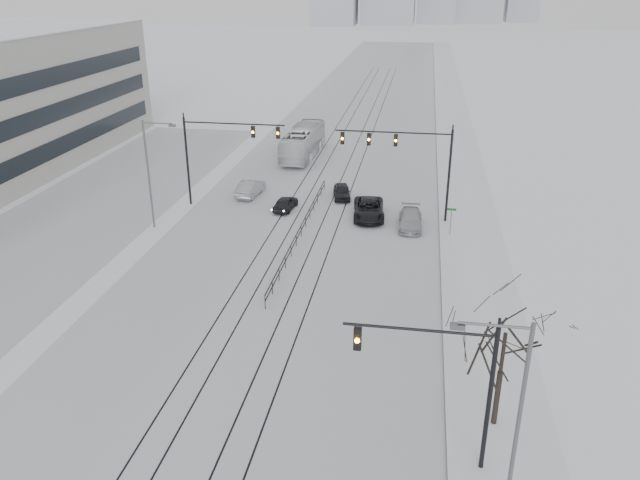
{
  "coord_description": "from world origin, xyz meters",
  "views": [
    {
      "loc": [
        8.99,
        -15.43,
        19.41
      ],
      "look_at": [
        2.83,
        22.12,
        3.2
      ],
      "focal_mm": 35.0,
      "sensor_mm": 36.0,
      "label": 1
    }
  ],
  "objects_px": {
    "traffic_mast_near": "(451,377)",
    "sedan_sb_inner": "(286,203)",
    "sedan_nb_right": "(410,220)",
    "sedan_nb_far": "(342,192)",
    "bare_tree": "(504,343)",
    "sedan_nb_front": "(369,209)",
    "box_truck": "(303,142)",
    "sedan_sb_outer": "(250,188)"
  },
  "relations": [
    {
      "from": "bare_tree",
      "to": "sedan_nb_right",
      "type": "distance_m",
      "value": 25.13
    },
    {
      "from": "sedan_nb_front",
      "to": "box_truck",
      "type": "relative_size",
      "value": 0.46
    },
    {
      "from": "traffic_mast_near",
      "to": "sedan_sb_inner",
      "type": "relative_size",
      "value": 1.9
    },
    {
      "from": "bare_tree",
      "to": "sedan_sb_outer",
      "type": "xyz_separation_m",
      "value": [
        -19.88,
        30.16,
        -3.74
      ]
    },
    {
      "from": "sedan_nb_front",
      "to": "sedan_nb_far",
      "type": "height_order",
      "value": "sedan_nb_front"
    },
    {
      "from": "bare_tree",
      "to": "sedan_sb_outer",
      "type": "relative_size",
      "value": 1.34
    },
    {
      "from": "bare_tree",
      "to": "sedan_sb_inner",
      "type": "xyz_separation_m",
      "value": [
        -15.75,
        26.84,
        -3.86
      ]
    },
    {
      "from": "traffic_mast_near",
      "to": "box_truck",
      "type": "xyz_separation_m",
      "value": [
        -15.11,
        47.67,
        -2.86
      ]
    },
    {
      "from": "traffic_mast_near",
      "to": "sedan_nb_front",
      "type": "height_order",
      "value": "traffic_mast_near"
    },
    {
      "from": "sedan_nb_front",
      "to": "sedan_nb_far",
      "type": "distance_m",
      "value": 5.58
    },
    {
      "from": "sedan_sb_outer",
      "to": "sedan_nb_right",
      "type": "distance_m",
      "value": 16.31
    },
    {
      "from": "sedan_sb_inner",
      "to": "box_truck",
      "type": "bearing_deg",
      "value": -77.65
    },
    {
      "from": "traffic_mast_near",
      "to": "bare_tree",
      "type": "relative_size",
      "value": 1.15
    },
    {
      "from": "traffic_mast_near",
      "to": "sedan_nb_right",
      "type": "bearing_deg",
      "value": 94.59
    },
    {
      "from": "sedan_sb_inner",
      "to": "sedan_nb_front",
      "type": "relative_size",
      "value": 0.66
    },
    {
      "from": "sedan_nb_right",
      "to": "traffic_mast_near",
      "type": "bearing_deg",
      "value": -86.72
    },
    {
      "from": "sedan_sb_inner",
      "to": "box_truck",
      "type": "relative_size",
      "value": 0.3
    },
    {
      "from": "sedan_nb_right",
      "to": "box_truck",
      "type": "height_order",
      "value": "box_truck"
    },
    {
      "from": "sedan_nb_far",
      "to": "box_truck",
      "type": "distance_m",
      "value": 15.25
    },
    {
      "from": "sedan_sb_inner",
      "to": "sedan_nb_right",
      "type": "xyz_separation_m",
      "value": [
        11.14,
        -2.43,
        0.06
      ]
    },
    {
      "from": "sedan_nb_front",
      "to": "sedan_nb_right",
      "type": "xyz_separation_m",
      "value": [
        3.62,
        -1.7,
        -0.09
      ]
    },
    {
      "from": "sedan_sb_inner",
      "to": "sedan_nb_far",
      "type": "bearing_deg",
      "value": -132.1
    },
    {
      "from": "sedan_sb_outer",
      "to": "box_truck",
      "type": "distance_m",
      "value": 14.73
    },
    {
      "from": "traffic_mast_near",
      "to": "box_truck",
      "type": "bearing_deg",
      "value": 107.59
    },
    {
      "from": "traffic_mast_near",
      "to": "sedan_sb_inner",
      "type": "height_order",
      "value": "traffic_mast_near"
    },
    {
      "from": "sedan_sb_inner",
      "to": "box_truck",
      "type": "distance_m",
      "value": 17.95
    },
    {
      "from": "sedan_sb_outer",
      "to": "sedan_nb_front",
      "type": "height_order",
      "value": "sedan_nb_front"
    },
    {
      "from": "sedan_sb_outer",
      "to": "sedan_nb_right",
      "type": "height_order",
      "value": "sedan_sb_outer"
    },
    {
      "from": "sedan_sb_outer",
      "to": "sedan_nb_right",
      "type": "bearing_deg",
      "value": 164.55
    },
    {
      "from": "sedan_sb_outer",
      "to": "box_truck",
      "type": "height_order",
      "value": "box_truck"
    },
    {
      "from": "traffic_mast_near",
      "to": "sedan_nb_front",
      "type": "bearing_deg",
      "value": 101.31
    },
    {
      "from": "sedan_nb_right",
      "to": "sedan_nb_far",
      "type": "height_order",
      "value": "sedan_nb_right"
    },
    {
      "from": "sedan_sb_inner",
      "to": "sedan_nb_front",
      "type": "xyz_separation_m",
      "value": [
        7.51,
        -0.73,
        0.15
      ]
    },
    {
      "from": "traffic_mast_near",
      "to": "sedan_nb_right",
      "type": "height_order",
      "value": "traffic_mast_near"
    },
    {
      "from": "sedan_sb_outer",
      "to": "sedan_nb_far",
      "type": "relative_size",
      "value": 1.21
    },
    {
      "from": "sedan_nb_front",
      "to": "sedan_sb_outer",
      "type": "bearing_deg",
      "value": 155.15
    },
    {
      "from": "sedan_nb_right",
      "to": "sedan_nb_far",
      "type": "xyz_separation_m",
      "value": [
        -6.59,
        6.42,
        -0.05
      ]
    },
    {
      "from": "sedan_sb_inner",
      "to": "bare_tree",
      "type": "bearing_deg",
      "value": 127.07
    },
    {
      "from": "sedan_sb_outer",
      "to": "box_truck",
      "type": "bearing_deg",
      "value": -94.01
    },
    {
      "from": "bare_tree",
      "to": "sedan_nb_far",
      "type": "distance_m",
      "value": 33.02
    },
    {
      "from": "traffic_mast_near",
      "to": "sedan_nb_right",
      "type": "distance_m",
      "value": 27.77
    },
    {
      "from": "sedan_nb_far",
      "to": "box_truck",
      "type": "xyz_separation_m",
      "value": [
        -6.32,
        13.84,
        1.06
      ]
    }
  ]
}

